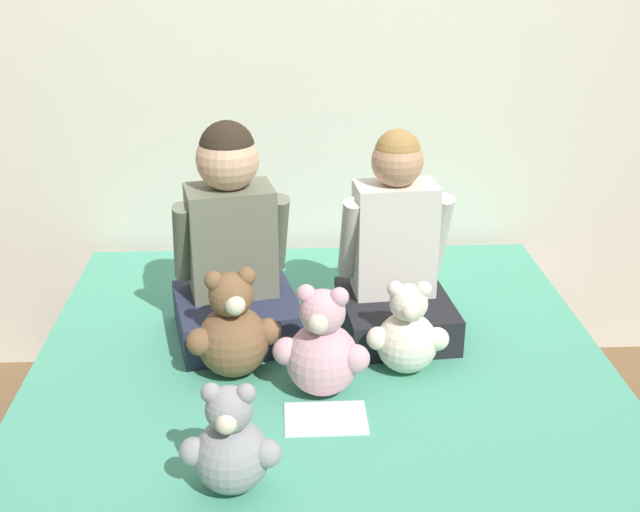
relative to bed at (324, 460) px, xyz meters
name	(u,v)px	position (x,y,z in m)	size (l,w,h in m)	color
wall_behind_bed	(308,49)	(0.00, 1.07, 1.00)	(8.00, 0.06, 2.50)	silver
bed	(324,460)	(0.00, 0.00, 0.00)	(1.67, 1.97, 0.51)	#2D2D33
child_on_left	(233,250)	(-0.26, 0.32, 0.53)	(0.42, 0.42, 0.65)	#282D47
child_on_right	(395,256)	(0.23, 0.32, 0.50)	(0.35, 0.39, 0.62)	black
teddy_bear_held_by_left_child	(233,331)	(-0.25, 0.07, 0.39)	(0.26, 0.20, 0.32)	brown
teddy_bear_held_by_right_child	(407,334)	(0.23, 0.06, 0.37)	(0.23, 0.17, 0.27)	silver
teddy_bear_between_children	(322,349)	(-0.01, -0.04, 0.39)	(0.25, 0.20, 0.31)	#DBA3B2
teddy_bear_at_foot_of_bed	(231,446)	(-0.23, -0.42, 0.37)	(0.22, 0.17, 0.27)	#939399
sign_card	(326,418)	(-0.01, -0.17, 0.26)	(0.21, 0.15, 0.00)	white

